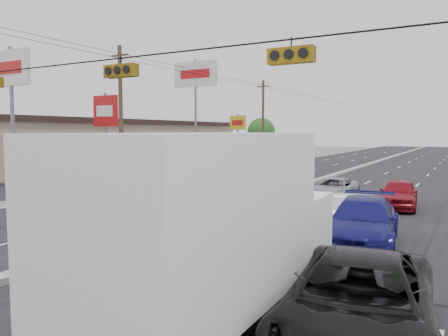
% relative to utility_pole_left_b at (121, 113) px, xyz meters
% --- Properties ---
extents(ground, '(200.00, 200.00, 0.00)m').
position_rel_utility_pole_left_b_xyz_m(ground, '(12.50, -15.00, -5.11)').
color(ground, '#606356').
rests_on(ground, ground).
extents(road_surface, '(20.00, 160.00, 0.02)m').
position_rel_utility_pole_left_b_xyz_m(road_surface, '(12.50, 15.00, -5.11)').
color(road_surface, black).
rests_on(road_surface, ground).
extents(center_median, '(0.50, 160.00, 0.20)m').
position_rel_utility_pole_left_b_xyz_m(center_median, '(12.50, 15.00, -5.01)').
color(center_median, gray).
rests_on(center_median, ground).
extents(strip_mall, '(12.00, 42.00, 4.60)m').
position_rel_utility_pole_left_b_xyz_m(strip_mall, '(-13.50, 10.00, -2.81)').
color(strip_mall, tan).
rests_on(strip_mall, ground).
extents(parking_lot, '(10.00, 42.00, 0.02)m').
position_rel_utility_pole_left_b_xyz_m(parking_lot, '(-4.50, 10.00, -5.11)').
color(parking_lot, black).
rests_on(parking_lot, ground).
extents(utility_pole_left_b, '(1.60, 0.30, 10.00)m').
position_rel_utility_pole_left_b_xyz_m(utility_pole_left_b, '(0.00, 0.00, 0.00)').
color(utility_pole_left_b, '#422D1E').
rests_on(utility_pole_left_b, ground).
extents(utility_pole_left_c, '(1.60, 0.30, 10.00)m').
position_rel_utility_pole_left_b_xyz_m(utility_pole_left_c, '(0.00, 25.00, 0.00)').
color(utility_pole_left_c, '#422D1E').
rests_on(utility_pole_left_c, ground).
extents(traffic_signals, '(25.00, 0.30, 0.54)m').
position_rel_utility_pole_left_b_xyz_m(traffic_signals, '(13.90, -15.00, 0.39)').
color(traffic_signals, black).
rests_on(traffic_signals, ground).
extents(pole_sign_near, '(3.50, 0.25, 9.00)m').
position_rel_utility_pole_left_b_xyz_m(pole_sign_near, '(-2.50, -7.00, 1.91)').
color(pole_sign_near, slate).
rests_on(pole_sign_near, ground).
extents(pole_sign_mid, '(2.60, 0.25, 7.00)m').
position_rel_utility_pole_left_b_xyz_m(pole_sign_mid, '(-4.50, 3.00, 0.01)').
color(pole_sign_mid, slate).
rests_on(pole_sign_mid, ground).
extents(pole_sign_billboard, '(5.00, 0.25, 11.00)m').
position_rel_utility_pole_left_b_xyz_m(pole_sign_billboard, '(-2.00, 13.00, 3.76)').
color(pole_sign_billboard, slate).
rests_on(pole_sign_billboard, ground).
extents(pole_sign_far, '(2.20, 0.25, 6.00)m').
position_rel_utility_pole_left_b_xyz_m(pole_sign_far, '(-3.50, 25.00, -0.70)').
color(pole_sign_far, slate).
rests_on(pole_sign_far, ground).
extents(tree_left_far, '(4.80, 4.80, 6.12)m').
position_rel_utility_pole_left_b_xyz_m(tree_left_far, '(-9.50, 45.00, -1.39)').
color(tree_left_far, '#382619').
rests_on(tree_left_far, ground).
extents(box_truck, '(2.70, 7.42, 3.75)m').
position_rel_utility_pole_left_b_xyz_m(box_truck, '(18.38, -17.33, -3.19)').
color(box_truck, black).
rests_on(box_truck, ground).
extents(tan_sedan, '(2.79, 6.01, 1.70)m').
position_rel_utility_pole_left_b_xyz_m(tan_sedan, '(15.25, -15.80, -4.26)').
color(tan_sedan, brown).
rests_on(tan_sedan, ground).
extents(red_sedan, '(1.80, 4.61, 1.50)m').
position_rel_utility_pole_left_b_xyz_m(red_sedan, '(13.90, -10.11, -4.36)').
color(red_sedan, '#BB280B').
rests_on(red_sedan, ground).
extents(black_suv, '(3.25, 5.83, 1.54)m').
position_rel_utility_pole_left_b_xyz_m(black_suv, '(20.94, -16.65, -4.34)').
color(black_suv, black).
rests_on(black_suv, ground).
extents(queue_car_a, '(1.60, 3.90, 1.33)m').
position_rel_utility_pole_left_b_xyz_m(queue_car_a, '(14.64, -3.82, -4.44)').
color(queue_car_a, black).
rests_on(queue_car_a, ground).
extents(queue_car_b, '(1.68, 4.21, 1.36)m').
position_rel_utility_pole_left_b_xyz_m(queue_car_b, '(18.69, -7.89, -4.43)').
color(queue_car_b, silver).
rests_on(queue_car_b, ground).
extents(queue_car_c, '(2.10, 4.41, 1.22)m').
position_rel_utility_pole_left_b_xyz_m(queue_car_c, '(16.04, -0.59, -4.50)').
color(queue_car_c, '#A0A3A7').
rests_on(queue_car_c, ground).
extents(queue_car_d, '(2.74, 5.51, 1.54)m').
position_rel_utility_pole_left_b_xyz_m(queue_car_d, '(19.50, -9.59, -4.34)').
color(queue_car_d, navy).
rests_on(queue_car_d, ground).
extents(queue_car_e, '(2.04, 4.31, 1.43)m').
position_rel_utility_pole_left_b_xyz_m(queue_car_e, '(19.50, -1.53, -4.39)').
color(queue_car_e, maroon).
rests_on(queue_car_e, ground).
extents(oncoming_near, '(2.27, 5.40, 1.56)m').
position_rel_utility_pole_left_b_xyz_m(oncoming_near, '(5.80, -2.39, -4.33)').
color(oncoming_near, black).
rests_on(oncoming_near, ground).
extents(oncoming_far, '(2.61, 4.77, 1.27)m').
position_rel_utility_pole_left_b_xyz_m(oncoming_far, '(8.62, 8.13, -4.47)').
color(oncoming_far, '#AFB2B8').
rests_on(oncoming_far, ground).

